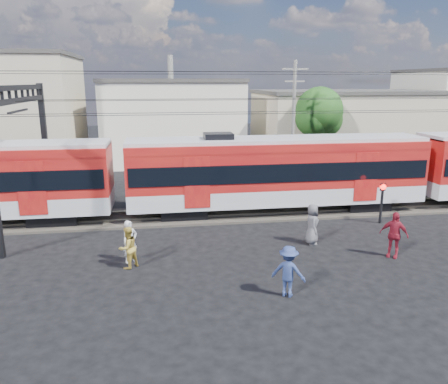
% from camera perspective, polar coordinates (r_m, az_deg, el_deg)
% --- Properties ---
extents(ground, '(120.00, 120.00, 0.00)m').
position_cam_1_polar(ground, '(16.57, 4.07, -11.14)').
color(ground, black).
rests_on(ground, ground).
extents(track_bed, '(70.00, 3.40, 0.12)m').
position_cam_1_polar(track_bed, '(23.90, -0.12, -2.86)').
color(track_bed, '#2D2823').
rests_on(track_bed, ground).
extents(rail_near, '(70.00, 0.12, 0.12)m').
position_cam_1_polar(rail_near, '(23.16, 0.15, -3.12)').
color(rail_near, '#59544C').
rests_on(rail_near, track_bed).
extents(rail_far, '(70.00, 0.12, 0.12)m').
position_cam_1_polar(rail_far, '(24.58, -0.38, -2.08)').
color(rail_far, '#59544C').
rests_on(rail_far, track_bed).
extents(commuter_train, '(50.30, 3.08, 4.17)m').
position_cam_1_polar(commuter_train, '(23.98, 7.38, 2.85)').
color(commuter_train, black).
rests_on(commuter_train, ground).
extents(catenary, '(70.00, 9.30, 7.52)m').
position_cam_1_polar(catenary, '(23.27, -21.94, 8.41)').
color(catenary, black).
rests_on(catenary, ground).
extents(building_midwest, '(12.24, 12.24, 7.30)m').
position_cam_1_polar(building_midwest, '(41.75, -6.82, 9.45)').
color(building_midwest, beige).
rests_on(building_midwest, ground).
extents(building_mideast, '(16.32, 10.20, 6.30)m').
position_cam_1_polar(building_mideast, '(42.51, 15.70, 8.43)').
color(building_mideast, tan).
rests_on(building_mideast, ground).
extents(utility_pole_mid, '(1.80, 0.24, 8.50)m').
position_cam_1_polar(utility_pole_mid, '(31.15, 9.03, 9.38)').
color(utility_pole_mid, slate).
rests_on(utility_pole_mid, ground).
extents(tree_near, '(3.82, 3.64, 6.72)m').
position_cam_1_polar(tree_near, '(35.10, 12.54, 9.96)').
color(tree_near, '#382619').
rests_on(tree_near, ground).
extents(pedestrian_a, '(0.76, 0.71, 1.74)m').
position_cam_1_polar(pedestrian_a, '(17.98, -12.18, -6.34)').
color(pedestrian_a, silver).
rests_on(pedestrian_a, ground).
extents(pedestrian_b, '(1.03, 1.01, 1.67)m').
position_cam_1_polar(pedestrian_b, '(17.46, -12.44, -7.11)').
color(pedestrian_b, '#B69738').
rests_on(pedestrian_b, ground).
extents(pedestrian_c, '(1.33, 1.15, 1.79)m').
position_cam_1_polar(pedestrian_c, '(15.08, 8.41, -10.21)').
color(pedestrian_c, navy).
rests_on(pedestrian_c, ground).
extents(pedestrian_d, '(1.18, 1.09, 1.94)m').
position_cam_1_polar(pedestrian_d, '(19.36, 21.30, -5.21)').
color(pedestrian_d, maroon).
rests_on(pedestrian_d, ground).
extents(pedestrian_e, '(0.74, 0.99, 1.83)m').
position_cam_1_polar(pedestrian_e, '(19.91, 11.46, -4.13)').
color(pedestrian_e, '#4C4B50').
rests_on(pedestrian_e, ground).
extents(crossing_signal, '(0.31, 0.31, 2.11)m').
position_cam_1_polar(crossing_signal, '(23.55, 19.96, -0.45)').
color(crossing_signal, black).
rests_on(crossing_signal, ground).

